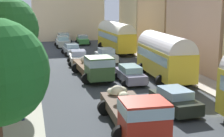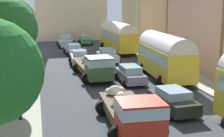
# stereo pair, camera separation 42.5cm
# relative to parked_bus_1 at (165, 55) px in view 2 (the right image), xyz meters

# --- Properties ---
(ground_plane) EXTENTS (154.00, 154.00, 0.00)m
(ground_plane) POSITION_rel_parked_bus_1_xyz_m (-4.69, 8.19, -2.19)
(ground_plane) COLOR #373C40
(sidewalk_left) EXTENTS (2.50, 70.00, 0.14)m
(sidewalk_left) POSITION_rel_parked_bus_1_xyz_m (-11.94, 8.19, -2.12)
(sidewalk_left) COLOR #9F9F8D
(sidewalk_left) RESTS_ON ground
(sidewalk_right) EXTENTS (2.50, 70.00, 0.14)m
(sidewalk_right) POSITION_rel_parked_bus_1_xyz_m (2.56, 8.19, -2.12)
(sidewalk_right) COLOR #B0A59B
(sidewalk_right) RESTS_ON ground
(building_right_2) EXTENTS (4.46, 11.09, 8.66)m
(building_right_2) POSITION_rel_parked_bus_1_xyz_m (6.04, 3.22, 2.14)
(building_right_2) COLOR tan
(building_right_2) RESTS_ON ground
(building_right_3) EXTENTS (4.67, 9.93, 12.38)m
(building_right_3) POSITION_rel_parked_bus_1_xyz_m (6.15, 14.21, 4.01)
(building_right_3) COLOR tan
(building_right_3) RESTS_ON ground
(building_right_4) EXTENTS (5.00, 9.57, 11.07)m
(building_right_4) POSITION_rel_parked_bus_1_xyz_m (6.31, 24.25, 3.35)
(building_right_4) COLOR #C7B587
(building_right_4) RESTS_ON ground
(parked_bus_1) EXTENTS (3.49, 8.29, 3.99)m
(parked_bus_1) POSITION_rel_parked_bus_1_xyz_m (0.00, 0.00, 0.00)
(parked_bus_1) COLOR gold
(parked_bus_1) RESTS_ON ground
(parked_bus_2) EXTENTS (3.52, 9.79, 3.98)m
(parked_bus_2) POSITION_rel_parked_bus_1_xyz_m (-0.21, 16.03, 0.02)
(parked_bus_2) COLOR gold
(parked_bus_2) RESTS_ON ground
(cargo_truck_0) EXTENTS (3.21, 7.00, 2.17)m
(cargo_truck_0) POSITION_rel_parked_bus_1_xyz_m (-6.08, -10.62, -1.05)
(cargo_truck_0) COLOR #B32A1B
(cargo_truck_0) RESTS_ON ground
(cargo_truck_1) EXTENTS (3.17, 7.74, 2.29)m
(cargo_truck_1) POSITION_rel_parked_bus_1_xyz_m (-5.92, 1.24, -1.00)
(cargo_truck_1) COLOR #38582F
(cargo_truck_1) RESTS_ON ground
(car_0) EXTENTS (2.43, 3.70, 1.58)m
(car_0) POSITION_rel_parked_bus_1_xyz_m (-6.32, 8.36, -1.40)
(car_0) COLOR silver
(car_0) RESTS_ON ground
(car_1) EXTENTS (2.43, 3.93, 1.45)m
(car_1) POSITION_rel_parked_bus_1_xyz_m (-6.23, 14.96, -1.45)
(car_1) COLOR silver
(car_1) RESTS_ON ground
(car_2) EXTENTS (2.34, 4.30, 1.66)m
(car_2) POSITION_rel_parked_bus_1_xyz_m (-6.61, 22.18, -1.36)
(car_2) COLOR silver
(car_2) RESTS_ON ground
(car_3) EXTENTS (2.51, 4.05, 1.52)m
(car_3) POSITION_rel_parked_bus_1_xyz_m (-5.91, 28.20, -1.42)
(car_3) COLOR beige
(car_3) RESTS_ON ground
(car_4) EXTENTS (2.48, 4.14, 1.49)m
(car_4) POSITION_rel_parked_bus_1_xyz_m (-2.71, -8.19, -1.43)
(car_4) COLOR black
(car_4) RESTS_ON ground
(car_5) EXTENTS (2.24, 4.33, 1.47)m
(car_5) POSITION_rel_parked_bus_1_xyz_m (-3.22, -0.47, -1.44)
(car_5) COLOR gray
(car_5) RESTS_ON ground
(car_6) EXTENTS (2.39, 3.93, 1.62)m
(car_6) POSITION_rel_parked_bus_1_xyz_m (-3.14, 8.83, -1.38)
(car_6) COLOR silver
(car_6) RESTS_ON ground
(car_7) EXTENTS (2.24, 4.02, 1.47)m
(car_7) POSITION_rel_parked_bus_1_xyz_m (-3.27, 24.69, -1.44)
(car_7) COLOR #449848
(car_7) RESTS_ON ground
(pedestrian_0) EXTENTS (0.44, 0.44, 1.72)m
(pedestrian_0) POSITION_rel_parked_bus_1_xyz_m (-11.84, -7.81, -1.19)
(pedestrian_0) COLOR navy
(pedestrian_0) RESTS_ON ground
(roadside_tree_1) EXTENTS (4.00, 4.00, 6.98)m
(roadside_tree_1) POSITION_rel_parked_bus_1_xyz_m (-12.59, -3.50, 2.78)
(roadside_tree_1) COLOR brown
(roadside_tree_1) RESTS_ON ground
(roadside_tree_2) EXTENTS (3.83, 3.83, 7.01)m
(roadside_tree_2) POSITION_rel_parked_bus_1_xyz_m (-12.59, 4.25, 2.89)
(roadside_tree_2) COLOR brown
(roadside_tree_2) RESTS_ON ground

